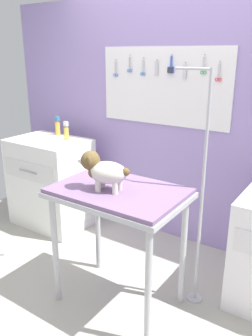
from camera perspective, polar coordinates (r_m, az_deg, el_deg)
ground at (r=2.83m, az=-5.35°, el=-21.46°), size 4.40×4.00×0.04m
rear_wall_panel at (r=3.31m, az=8.27°, el=7.34°), size 4.00×0.11×2.30m
grooming_table at (r=2.40m, az=-1.23°, el=-5.76°), size 0.91×0.61×0.91m
grooming_arm at (r=2.47m, az=12.13°, el=-5.70°), size 0.30×0.11×1.70m
dog at (r=2.30m, az=-3.82°, el=-0.35°), size 0.36×0.22×0.26m
counter_left at (r=3.79m, az=-12.24°, el=-2.33°), size 0.80×0.58×0.94m
spray_bottle_short at (r=3.60m, az=-9.79°, el=5.85°), size 0.05×0.05×0.19m
spray_bottle_tall at (r=3.81m, az=-11.19°, el=6.59°), size 0.05×0.05×0.20m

